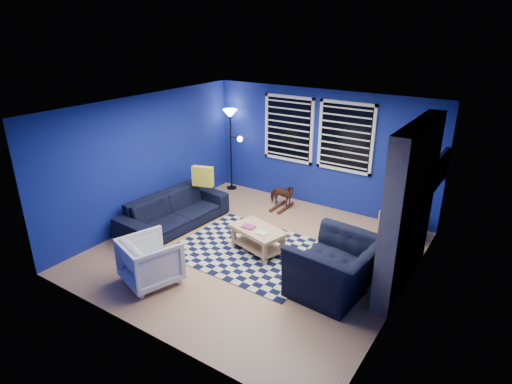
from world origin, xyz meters
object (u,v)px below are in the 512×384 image
rocking_horse (282,195)px  floor_lamp (231,125)px  armchair_bent (151,261)px  coffee_table (258,235)px  armchair_big (336,267)px  cabinet (398,224)px  sofa (174,211)px  tv (439,170)px

rocking_horse → floor_lamp: size_ratio=0.30×
armchair_bent → coffee_table: armchair_bent is taller
armchair_big → coffee_table: 1.63m
cabinet → sofa: bearing=-157.3°
floor_lamp → coffee_table: bearing=-45.4°
coffee_table → armchair_big: bearing=-12.4°
rocking_horse → tv: bearing=-94.4°
tv → coffee_table: (-2.40, -1.96, -1.07)m
sofa → cabinet: (3.76, 1.94, -0.05)m
floor_lamp → tv: bearing=-3.1°
armchair_big → cabinet: size_ratio=1.89×
armchair_big → sofa: bearing=-90.2°
tv → coffee_table: 3.28m
rocking_horse → armchair_bent: bearing=168.7°
armchair_big → cabinet: bearing=177.7°
sofa → floor_lamp: floor_lamp is taller
armchair_big → coffee_table: size_ratio=1.20×
rocking_horse → sofa: bearing=138.5°
armchair_big → floor_lamp: (-3.76, 2.55, 1.15)m
sofa → coffee_table: (1.90, 0.06, -0.00)m
tv → sofa: size_ratio=0.45×
armchair_bent → tv: bearing=-113.5°
sofa → coffee_table: bearing=-84.3°
sofa → rocking_horse: bearing=-30.7°
sofa → cabinet: bearing=-58.6°
armchair_bent → cabinet: armchair_bent is taller
armchair_bent → floor_lamp: size_ratio=0.42×
armchair_bent → coffee_table: 1.87m
tv → floor_lamp: (-4.57, 0.25, 0.16)m
armchair_bent → floor_lamp: (-1.31, 3.87, 1.19)m
armchair_bent → coffee_table: size_ratio=0.76×
tv → floor_lamp: 4.58m
armchair_big → armchair_bent: size_ratio=1.58×
armchair_bent → rocking_horse: armchair_bent is taller
coffee_table → cabinet: size_ratio=1.57×
armchair_bent → rocking_horse: size_ratio=1.41×
armchair_bent → armchair_big: bearing=-133.3°
tv → rocking_horse: size_ratio=1.75×
armchair_big → coffee_table: armchair_big is taller
sofa → armchair_bent: (1.04, -1.60, 0.04)m
rocking_horse → coffee_table: rocking_horse is taller
sofa → rocking_horse: size_ratio=3.92×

